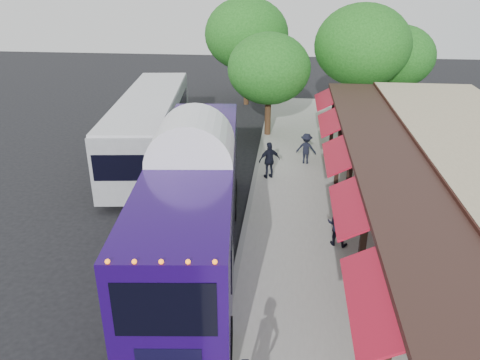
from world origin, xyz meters
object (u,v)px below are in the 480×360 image
at_px(coach_bus, 194,198).
at_px(ped_d, 306,149).
at_px(city_bus, 150,125).
at_px(ped_b, 338,224).
at_px(ped_c, 269,160).
at_px(sign_board, 400,310).

xyz_separation_m(coach_bus, ped_d, (3.91, 8.63, -1.21)).
height_order(city_bus, ped_d, city_bus).
relative_size(ped_b, ped_d, 1.03).
height_order(coach_bus, city_bus, coach_bus).
relative_size(ped_b, ped_c, 0.92).
distance_m(ped_b, ped_c, 6.25).
height_order(ped_b, ped_c, ped_c).
height_order(city_bus, ped_b, city_bus).
xyz_separation_m(coach_bus, ped_c, (2.17, 6.59, -1.12)).
height_order(city_bus, sign_board, city_bus).
bearing_deg(sign_board, city_bus, 110.18).
distance_m(ped_b, sign_board, 4.58).
distance_m(coach_bus, ped_b, 5.08).
height_order(coach_bus, sign_board, coach_bus).
distance_m(city_bus, sign_board, 15.84).
relative_size(ped_b, sign_board, 1.36).
xyz_separation_m(coach_bus, city_bus, (-4.04, 8.68, -0.30)).
bearing_deg(ped_b, city_bus, -23.54).
distance_m(city_bus, ped_d, 8.00).
bearing_deg(city_bus, ped_b, -48.03).
distance_m(ped_c, sign_board, 10.80).
xyz_separation_m(city_bus, sign_board, (10.12, -12.16, -0.90)).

